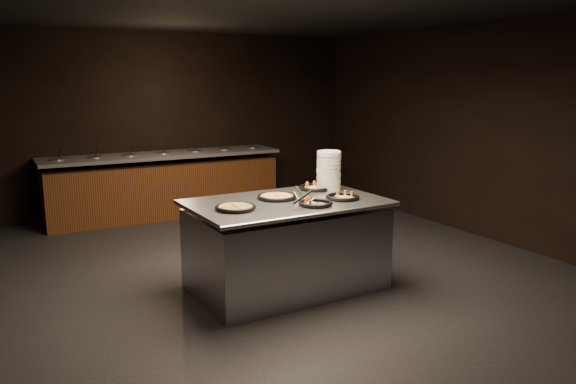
% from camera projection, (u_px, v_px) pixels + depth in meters
% --- Properties ---
extents(room, '(7.02, 8.02, 2.92)m').
position_uv_depth(room, '(263.00, 150.00, 5.64)').
color(room, black).
rests_on(room, ground).
extents(salad_bar, '(3.70, 0.83, 1.18)m').
position_uv_depth(salad_bar, '(165.00, 189.00, 8.90)').
color(salad_bar, brown).
rests_on(salad_bar, ground).
extents(serving_counter, '(1.98, 1.29, 0.94)m').
position_uv_depth(serving_counter, '(286.00, 247.00, 5.79)').
color(serving_counter, '#B2B4B9').
rests_on(serving_counter, ground).
extents(plate_stack, '(0.27, 0.27, 0.43)m').
position_uv_depth(plate_stack, '(329.00, 171.00, 6.23)').
color(plate_stack, silver).
rests_on(plate_stack, serving_counter).
extents(pan_veggie_whole, '(0.39, 0.39, 0.04)m').
position_uv_depth(pan_veggie_whole, '(235.00, 207.00, 5.30)').
color(pan_veggie_whole, black).
rests_on(pan_veggie_whole, serving_counter).
extents(pan_cheese_whole, '(0.40, 0.40, 0.04)m').
position_uv_depth(pan_cheese_whole, '(277.00, 197.00, 5.78)').
color(pan_cheese_whole, black).
rests_on(pan_cheese_whole, serving_counter).
extents(pan_cheese_slices_a, '(0.38, 0.38, 0.04)m').
position_uv_depth(pan_cheese_slices_a, '(316.00, 187.00, 6.28)').
color(pan_cheese_slices_a, black).
rests_on(pan_cheese_slices_a, serving_counter).
extents(pan_cheese_slices_b, '(0.34, 0.34, 0.04)m').
position_uv_depth(pan_cheese_slices_b, '(315.00, 203.00, 5.48)').
color(pan_cheese_slices_b, black).
rests_on(pan_cheese_slices_b, serving_counter).
extents(pan_veggie_slices, '(0.35, 0.35, 0.04)m').
position_uv_depth(pan_veggie_slices, '(343.00, 197.00, 5.77)').
color(pan_veggie_slices, black).
rests_on(pan_veggie_slices, serving_counter).
extents(server_left, '(0.09, 0.29, 0.14)m').
position_uv_depth(server_left, '(298.00, 194.00, 5.68)').
color(server_left, '#B2B4B9').
rests_on(server_left, serving_counter).
extents(server_right, '(0.35, 0.10, 0.16)m').
position_uv_depth(server_right, '(307.00, 199.00, 5.37)').
color(server_right, '#B2B4B9').
rests_on(server_right, serving_counter).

